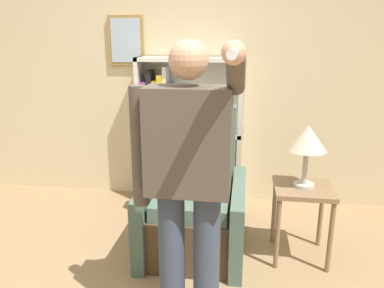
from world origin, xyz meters
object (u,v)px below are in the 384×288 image
object	(u,v)px
bookcase	(177,136)
person_standing	(188,178)
table_lamp	(307,140)
side_table	(302,199)
armchair	(195,206)

from	to	relation	value
bookcase	person_standing	world-z (taller)	person_standing
table_lamp	side_table	bearing A→B (deg)	0.00
person_standing	table_lamp	distance (m)	1.18
armchair	side_table	size ratio (longest dim) A/B	1.90
armchair	side_table	distance (m)	0.86
side_table	person_standing	bearing A→B (deg)	-129.79
armchair	side_table	xyz separation A→B (m)	(0.84, -0.06, 0.15)
armchair	person_standing	size ratio (longest dim) A/B	0.68
table_lamp	bookcase	bearing A→B (deg)	140.86
bookcase	table_lamp	distance (m)	1.51
armchair	table_lamp	xyz separation A→B (m)	(0.84, -0.06, 0.62)
armchair	table_lamp	distance (m)	1.05
bookcase	armchair	size ratio (longest dim) A/B	1.33
bookcase	table_lamp	size ratio (longest dim) A/B	3.16
person_standing	table_lamp	xyz separation A→B (m)	(0.75, 0.91, -0.01)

